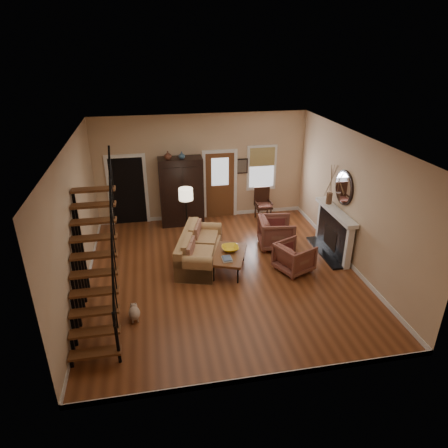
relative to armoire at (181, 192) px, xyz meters
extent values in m
plane|color=brown|center=(0.70, -3.15, -1.05)|extent=(7.00, 7.00, 0.00)
plane|color=white|center=(0.70, -3.15, 2.25)|extent=(7.00, 7.00, 0.00)
cube|color=#CFAD85|center=(0.70, 0.35, 0.60)|extent=(6.50, 0.04, 3.30)
cube|color=#CFAD85|center=(-2.55, -3.15, 0.60)|extent=(0.04, 7.00, 3.30)
cube|color=#CFAD85|center=(3.95, -3.15, 0.60)|extent=(0.04, 7.00, 3.30)
cube|color=black|center=(-1.60, 0.50, 0.00)|extent=(1.00, 0.36, 2.10)
cube|color=brown|center=(1.25, 0.33, 0.00)|extent=(0.90, 0.06, 2.10)
cube|color=silver|center=(2.60, 0.32, 0.50)|extent=(0.96, 0.06, 1.46)
cube|color=black|center=(3.83, -2.65, -0.48)|extent=(0.24, 1.60, 1.15)
cube|color=white|center=(3.77, -2.65, 0.15)|extent=(0.30, 1.95, 0.10)
cylinder|color=silver|center=(3.90, -2.65, 0.80)|extent=(0.05, 0.90, 0.90)
imported|color=#4C2619|center=(-0.35, -0.10, 1.17)|extent=(0.24, 0.24, 0.25)
imported|color=#334C60|center=(0.05, -0.10, 1.16)|extent=(0.20, 0.20, 0.21)
imported|color=gold|center=(0.93, -2.89, -0.52)|extent=(0.43, 0.43, 0.10)
imported|color=maroon|center=(2.46, -3.34, -0.68)|extent=(1.06, 1.05, 0.74)
imported|color=maroon|center=(2.40, -2.05, -0.63)|extent=(1.05, 1.02, 0.85)
camera|label=1|loc=(-0.85, -11.46, 4.23)|focal=32.00mm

